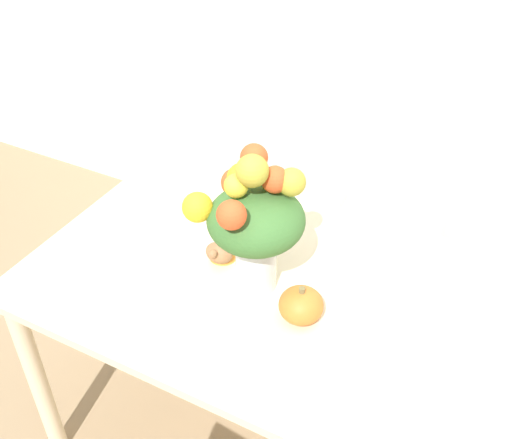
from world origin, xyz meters
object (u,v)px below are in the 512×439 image
Objects in this scene: turkey_figurine at (221,250)px; pumpkin at (301,305)px; flower_vase at (254,219)px; dining_chair_near_window at (388,220)px.

pumpkin is at bearing -19.95° from turkey_figurine.
flower_vase is 0.45× the size of dining_chair_near_window.
turkey_figurine is at bearing 160.05° from pumpkin.
pumpkin is 1.06× the size of turkey_figurine.
pumpkin is 0.13× the size of dining_chair_near_window.
dining_chair_near_window reaches higher than pumpkin.
dining_chair_near_window is (-0.00, 0.92, -0.33)m from pumpkin.
flower_vase is at bearing -107.03° from dining_chair_near_window.
flower_vase reaches higher than dining_chair_near_window.
flower_vase is 0.25m from turkey_figurine.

